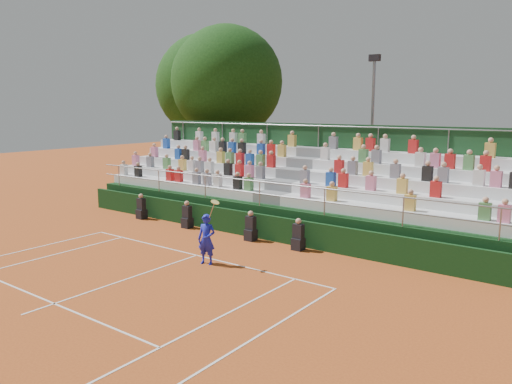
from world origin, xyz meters
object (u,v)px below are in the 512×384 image
Objects in this scene: tree_west at (208,86)px; tree_east at (227,82)px; tennis_player at (207,239)px; floodlight_mast at (372,117)px.

tree_east is at bearing -19.56° from tree_west.
floodlight_mast reaches higher than tennis_player.
tree_east reaches higher than tennis_player.
floodlight_mast is at bearing 0.08° from tree_west.
floodlight_mast is (-0.36, 13.74, 3.78)m from tennis_player.
floodlight_mast is (9.55, 0.87, -2.10)m from tree_east.
tennis_player is 14.25m from floodlight_mast.
tree_east is 9.81m from floodlight_mast.
tennis_player is 0.28× the size of floodlight_mast.
tree_west is (-12.31, 13.72, 5.73)m from tennis_player.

